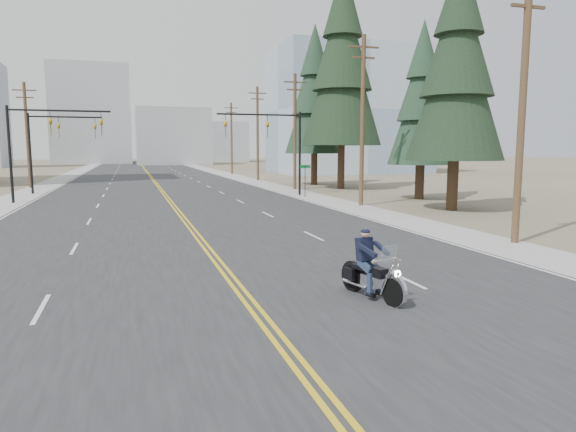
# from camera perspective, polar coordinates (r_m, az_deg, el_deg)

# --- Properties ---
(ground_plane) EXTENTS (400.00, 400.00, 0.00)m
(ground_plane) POSITION_cam_1_polar(r_m,az_deg,el_deg) (10.56, -0.56, -14.27)
(ground_plane) COLOR #776D56
(ground_plane) RESTS_ON ground
(road) EXTENTS (20.00, 200.00, 0.01)m
(road) POSITION_cam_1_polar(r_m,az_deg,el_deg) (79.55, -15.13, 4.38)
(road) COLOR #303033
(road) RESTS_ON ground
(sidewalk_left) EXTENTS (3.00, 200.00, 0.01)m
(sidewalk_left) POSITION_cam_1_polar(r_m,az_deg,el_deg) (79.98, -23.41, 4.04)
(sidewalk_left) COLOR #A5A5A0
(sidewalk_left) RESTS_ON ground
(sidewalk_right) EXTENTS (3.00, 200.00, 0.01)m
(sidewalk_right) POSITION_cam_1_polar(r_m,az_deg,el_deg) (80.78, -6.93, 4.63)
(sidewalk_right) COLOR #A5A5A0
(sidewalk_right) RESTS_ON ground
(traffic_mast_left) EXTENTS (7.10, 0.26, 7.00)m
(traffic_mast_left) POSITION_cam_1_polar(r_m,az_deg,el_deg) (41.88, -25.88, 8.12)
(traffic_mast_left) COLOR black
(traffic_mast_left) RESTS_ON ground
(traffic_mast_right) EXTENTS (7.10, 0.26, 7.00)m
(traffic_mast_right) POSITION_cam_1_polar(r_m,az_deg,el_deg) (43.06, -1.27, 8.82)
(traffic_mast_right) COLOR black
(traffic_mast_right) RESTS_ON ground
(traffic_mast_far) EXTENTS (6.10, 0.26, 7.00)m
(traffic_mast_far) POSITION_cam_1_polar(r_m,az_deg,el_deg) (49.85, -24.88, 7.88)
(traffic_mast_far) COLOR black
(traffic_mast_far) RESTS_ON ground
(street_sign) EXTENTS (0.90, 0.06, 2.62)m
(street_sign) POSITION_cam_1_polar(r_m,az_deg,el_deg) (41.74, 1.91, 4.56)
(street_sign) COLOR black
(street_sign) RESTS_ON ground
(utility_pole_a) EXTENTS (2.20, 0.30, 11.00)m
(utility_pole_a) POSITION_cam_1_polar(r_m,az_deg,el_deg) (23.24, 24.61, 11.28)
(utility_pole_a) COLOR brown
(utility_pole_a) RESTS_ON ground
(utility_pole_b) EXTENTS (2.20, 0.30, 11.50)m
(utility_pole_b) POSITION_cam_1_polar(r_m,az_deg,el_deg) (35.90, 8.27, 10.69)
(utility_pole_b) COLOR brown
(utility_pole_b) RESTS_ON ground
(utility_pole_c) EXTENTS (2.20, 0.30, 11.00)m
(utility_pole_c) POSITION_cam_1_polar(r_m,az_deg,el_deg) (49.85, 0.77, 9.55)
(utility_pole_c) COLOR brown
(utility_pole_c) RESTS_ON ground
(utility_pole_d) EXTENTS (2.20, 0.30, 11.50)m
(utility_pole_d) POSITION_cam_1_polar(r_m,az_deg,el_deg) (64.29, -3.39, 9.29)
(utility_pole_d) COLOR brown
(utility_pole_d) RESTS_ON ground
(utility_pole_e) EXTENTS (2.20, 0.30, 11.00)m
(utility_pole_e) POSITION_cam_1_polar(r_m,az_deg,el_deg) (80.89, -6.29, 8.70)
(utility_pole_e) COLOR brown
(utility_pole_e) RESTS_ON ground
(utility_pole_left) EXTENTS (2.20, 0.30, 10.50)m
(utility_pole_left) POSITION_cam_1_polar(r_m,az_deg,el_deg) (58.24, -27.00, 8.19)
(utility_pole_left) COLOR brown
(utility_pole_left) RESTS_ON ground
(glass_building) EXTENTS (24.00, 16.00, 20.00)m
(glass_building) POSITION_cam_1_polar(r_m,az_deg,el_deg) (86.91, 6.66, 11.42)
(glass_building) COLOR #9EB5CC
(glass_building) RESTS_ON ground
(haze_bldg_b) EXTENTS (18.00, 14.00, 14.00)m
(haze_bldg_b) POSITION_cam_1_polar(r_m,az_deg,el_deg) (134.88, -12.67, 8.59)
(haze_bldg_b) COLOR #ADB2B7
(haze_bldg_b) RESTS_ON ground
(haze_bldg_c) EXTENTS (16.00, 12.00, 18.00)m
(haze_bldg_c) POSITION_cam_1_polar(r_m,az_deg,el_deg) (126.95, 2.63, 9.74)
(haze_bldg_c) COLOR #B7BCC6
(haze_bldg_c) RESTS_ON ground
(haze_bldg_d) EXTENTS (20.00, 15.00, 26.00)m
(haze_bldg_d) POSITION_cam_1_polar(r_m,az_deg,el_deg) (149.97, -20.97, 10.44)
(haze_bldg_d) COLOR #ADB2B7
(haze_bldg_d) RESTS_ON ground
(haze_bldg_e) EXTENTS (14.00, 14.00, 12.00)m
(haze_bldg_e) POSITION_cam_1_polar(r_m,az_deg,el_deg) (161.83, -7.30, 8.13)
(haze_bldg_e) COLOR #B7BCC6
(haze_bldg_e) RESTS_ON ground
(motorcyclist) EXTENTS (1.52, 2.51, 1.82)m
(motorcyclist) POSITION_cam_1_polar(r_m,az_deg,el_deg) (13.62, 9.37, -5.36)
(motorcyclist) COLOR black
(motorcyclist) RESTS_ON ground
(conifer_near) EXTENTS (6.06, 6.06, 16.05)m
(conifer_near) POSITION_cam_1_polar(r_m,az_deg,el_deg) (34.84, 18.32, 15.85)
(conifer_near) COLOR #382619
(conifer_near) RESTS_ON ground
(conifer_mid) EXTENTS (5.11, 5.11, 13.62)m
(conifer_mid) POSITION_cam_1_polar(r_m,az_deg,el_deg) (41.62, 14.70, 12.60)
(conifer_mid) COLOR #382619
(conifer_mid) RESTS_ON ground
(conifer_tall) EXTENTS (7.70, 7.70, 21.40)m
(conifer_tall) POSITION_cam_1_polar(r_m,az_deg,el_deg) (51.65, 6.07, 16.75)
(conifer_tall) COLOR #382619
(conifer_tall) RESTS_ON ground
(conifer_far) EXTENTS (6.42, 6.42, 17.21)m
(conifer_far) POSITION_cam_1_polar(r_m,az_deg,el_deg) (56.96, 2.98, 13.45)
(conifer_far) COLOR #382619
(conifer_far) RESTS_ON ground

